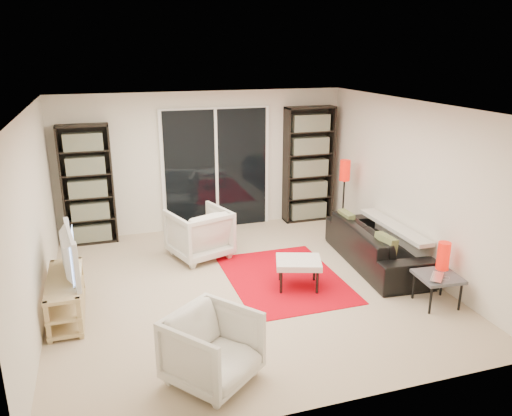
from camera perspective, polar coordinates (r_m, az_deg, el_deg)
The scene contains 20 objects.
floor at distance 6.84m, azimuth -1.26°, elevation -8.94°, with size 5.00×5.00×0.00m, color tan.
wall_back at distance 8.74m, azimuth -5.93°, elevation 5.30°, with size 5.00×0.02×2.40m, color silver.
wall_front at distance 4.21m, azimuth 8.34°, elevation -8.83°, with size 5.00×0.02×2.40m, color silver.
wall_left at distance 6.21m, azimuth -24.06°, elevation -1.37°, with size 0.02×5.00×2.40m, color silver.
wall_right at distance 7.45m, azimuth 17.47°, elevation 2.38°, with size 0.02×5.00×2.40m, color silver.
ceiling at distance 6.15m, azimuth -1.41°, elevation 11.48°, with size 5.00×5.00×0.02m, color white.
sliding_door at distance 8.78m, azimuth -4.57°, elevation 4.39°, with size 1.92×0.08×2.16m.
bookshelf_left at distance 8.47m, azimuth -18.67°, elevation 2.47°, with size 0.80×0.30×1.95m.
bookshelf_right at distance 9.18m, azimuth 6.04°, elevation 4.93°, with size 0.90×0.30×2.10m.
tv_stand at distance 6.44m, azimuth -20.88°, elevation -9.38°, with size 0.39×1.21×0.50m.
tv at distance 6.22m, azimuth -21.23°, elevation -5.01°, with size 1.01×0.13×0.58m, color black.
rug at distance 7.06m, azimuth 3.26°, elevation -8.04°, with size 1.50×2.03×0.01m, color red.
sofa at distance 7.62m, azimuth 13.64°, elevation -4.07°, with size 2.09×0.82×0.61m, color black.
armchair_back at distance 7.68m, azimuth -6.51°, elevation -2.87°, with size 0.82×0.84×0.76m, color silver.
armchair_front at distance 4.94m, azimuth -4.99°, elevation -15.69°, with size 0.75×0.77×0.70m, color silver.
ottoman at distance 6.70m, azimuth 4.88°, elevation -6.32°, with size 0.71×0.64×0.40m.
side_table at distance 6.64m, azimuth 20.07°, elevation -7.55°, with size 0.54×0.54×0.40m.
laptop at distance 6.52m, azimuth 20.39°, elevation -7.52°, with size 0.32×0.21×0.03m, color silver.
table_lamp at distance 6.75m, azimuth 20.63°, elevation -5.13°, with size 0.16×0.16×0.36m, color red.
floor_lamp at distance 8.59m, azimuth 10.09°, elevation 3.34°, with size 0.19×0.19×1.29m.
Camera 1 is at (-1.70, -5.87, 3.07)m, focal length 35.00 mm.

